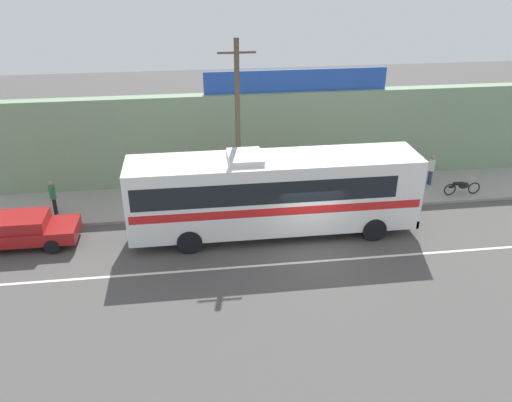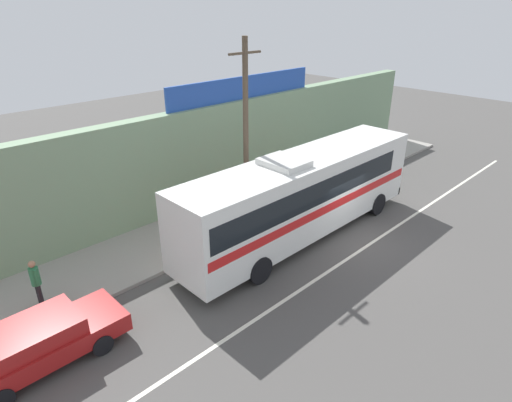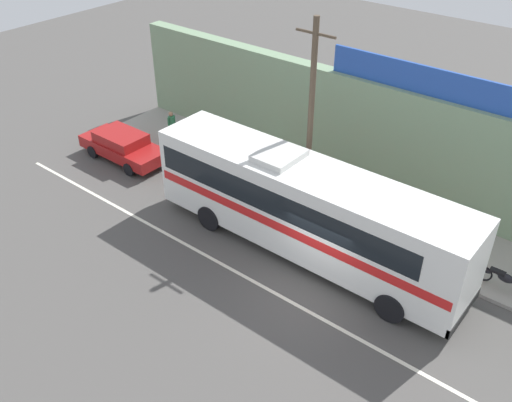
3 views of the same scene
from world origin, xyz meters
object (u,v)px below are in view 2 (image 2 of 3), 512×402
Objects in this scene: motorcycle_black at (377,158)px; pedestrian_far_left at (349,149)px; utility_pole at (246,137)px; intercity_bus at (302,192)px; pedestrian_by_curb at (36,280)px; parked_car at (39,342)px; motorcycle_orange at (343,171)px.

pedestrian_far_left reaches higher than motorcycle_black.
utility_pole reaches higher than motorcycle_black.
motorcycle_black is at bearing 1.54° from utility_pole.
intercity_bus reaches higher than pedestrian_by_curb.
parked_car reaches higher than motorcycle_black.
intercity_bus is at bearing -157.51° from pedestrian_far_left.
parked_car is 2.67× the size of pedestrian_by_curb.
parked_car is 19.83m from pedestrian_far_left.
utility_pole is at bearing -177.01° from motorcycle_orange.
intercity_bus reaches higher than parked_car.
pedestrian_by_curb reaches higher than motorcycle_black.
parked_car is at bearing -108.95° from pedestrian_by_curb.
pedestrian_far_left is (2.38, 1.28, 0.50)m from motorcycle_orange.
pedestrian_far_left is (19.54, 3.35, 0.33)m from parked_car.
motorcycle_orange is (7.81, 0.41, -3.67)m from utility_pole.
utility_pole is 4.66× the size of pedestrian_by_curb.
utility_pole reaches higher than pedestrian_by_curb.
intercity_bus is at bearing -16.01° from pedestrian_by_curb.
pedestrian_by_curb is at bearing -177.19° from pedestrian_far_left.
motorcycle_black is 1.12× the size of pedestrian_by_curb.
pedestrian_far_left reaches higher than parked_car.
intercity_bus is 9.76m from pedestrian_far_left.
pedestrian_far_left is at bearing 9.41° from utility_pole.
utility_pole reaches higher than parked_car.
intercity_bus reaches higher than motorcycle_orange.
pedestrian_far_left reaches higher than motorcycle_orange.
intercity_bus reaches higher than pedestrian_far_left.
parked_car is 2.39× the size of motorcycle_black.
intercity_bus is 10.66m from parked_car.
motorcycle_black and motorcycle_orange have the same top height.
pedestrian_far_left is (10.20, 1.69, -3.17)m from utility_pole.
intercity_bus reaches higher than motorcycle_black.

